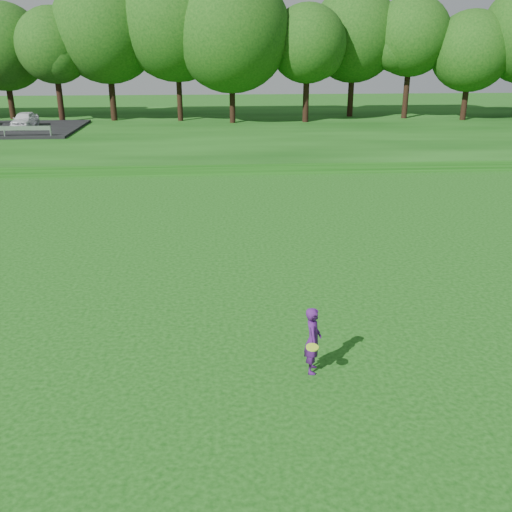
{
  "coord_description": "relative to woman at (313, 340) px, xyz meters",
  "views": [
    {
      "loc": [
        -1.37,
        -12.34,
        7.02
      ],
      "look_at": [
        -0.35,
        2.73,
        1.3
      ],
      "focal_mm": 40.0,
      "sensor_mm": 36.0,
      "label": 1
    }
  ],
  "objects": [
    {
      "name": "treeline",
      "position": [
        -0.65,
        39.27,
        7.31
      ],
      "size": [
        104.0,
        7.0,
        15.0
      ],
      "primitive_type": null,
      "color": "#12420F",
      "rests_on": "berm"
    },
    {
      "name": "walking_path",
      "position": [
        -0.65,
        21.27,
        -0.77
      ],
      "size": [
        130.0,
        1.6,
        0.04
      ],
      "primitive_type": "cube",
      "color": "gray",
      "rests_on": "ground"
    },
    {
      "name": "berm",
      "position": [
        -0.65,
        35.27,
        -0.49
      ],
      "size": [
        130.0,
        30.0,
        0.6
      ],
      "primitive_type": "cube",
      "color": "#11450D",
      "rests_on": "ground"
    },
    {
      "name": "woman",
      "position": [
        0.0,
        0.0,
        0.0
      ],
      "size": [
        0.47,
        0.97,
        1.57
      ],
      "color": "#4C176A",
      "rests_on": "ground"
    },
    {
      "name": "ground",
      "position": [
        -0.65,
        1.27,
        -0.79
      ],
      "size": [
        140.0,
        140.0,
        0.0
      ],
      "primitive_type": "plane",
      "color": "#11450D",
      "rests_on": "ground"
    }
  ]
}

